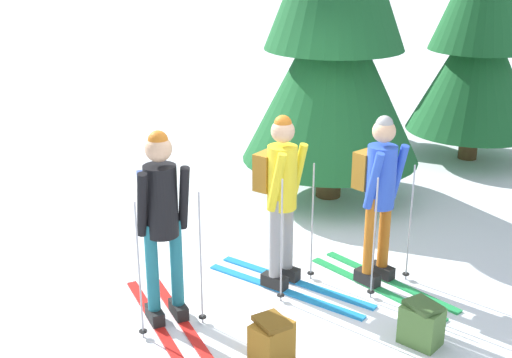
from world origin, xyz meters
TOP-DOWN VIEW (x-y plane):
  - ground_plane at (0.00, 0.00)m, footprint 400.00×400.00m
  - skier_in_black at (-1.01, 0.14)m, footprint 0.61×1.80m
  - skier_in_yellow at (0.21, 0.17)m, footprint 0.97×1.73m
  - skier_in_blue at (1.04, -0.27)m, footprint 0.60×1.64m
  - pine_tree_near at (4.01, 4.21)m, footprint 1.39×1.39m
  - pine_tree_mid at (4.89, 2.02)m, footprint 1.95×1.95m
  - pine_tree_far at (2.07, 1.85)m, footprint 2.26×2.26m
  - backpack_on_snow_front at (-0.54, -0.87)m, footprint 0.37×0.32m
  - backpack_on_snow_beside at (0.66, -1.31)m, footprint 0.32×0.38m

SIDE VIEW (x-z plane):
  - ground_plane at x=0.00m, z-range 0.00..0.00m
  - backpack_on_snow_front at x=-0.54m, z-range 0.00..0.38m
  - backpack_on_snow_beside at x=0.66m, z-range 0.00..0.38m
  - skier_in_blue at x=1.04m, z-range 0.11..1.80m
  - skier_in_yellow at x=0.21m, z-range 0.10..1.82m
  - skier_in_black at x=-1.01m, z-range 0.11..1.86m
  - pine_tree_near at x=4.01m, z-range -0.14..3.22m
  - pine_tree_mid at x=4.89m, z-range -0.20..4.51m
  - pine_tree_far at x=2.07m, z-range -0.23..5.22m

